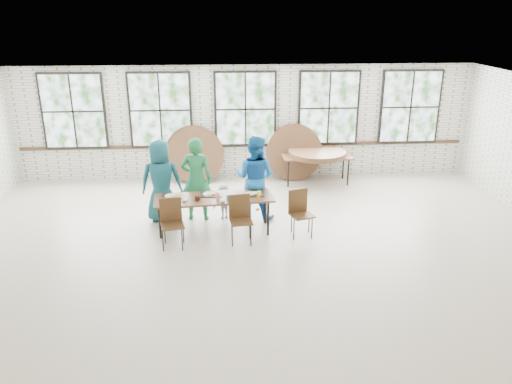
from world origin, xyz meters
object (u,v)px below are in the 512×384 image
(chair_near_right, at_px, (240,214))
(storage_table, at_px, (317,158))
(dining_table, at_px, (214,200))
(chair_near_left, at_px, (172,218))

(chair_near_right, distance_m, storage_table, 4.00)
(dining_table, relative_size, chair_near_right, 2.59)
(chair_near_left, relative_size, chair_near_right, 1.00)
(dining_table, relative_size, storage_table, 1.36)
(dining_table, xyz_separation_m, storage_table, (2.65, 2.87, -0.00))
(chair_near_left, distance_m, chair_near_right, 1.32)
(dining_table, distance_m, chair_near_left, 1.02)
(storage_table, bearing_deg, chair_near_right, -123.20)
(dining_table, height_order, chair_near_right, chair_near_right)
(chair_near_right, bearing_deg, storage_table, 50.41)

